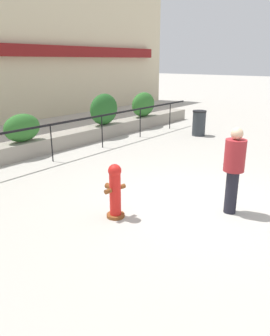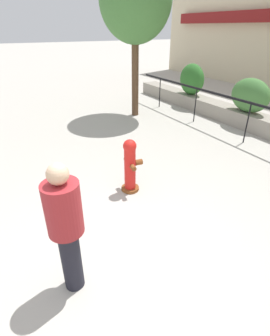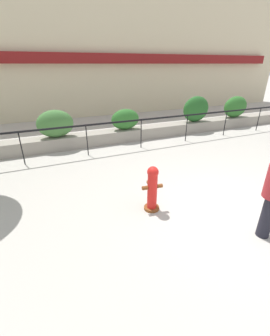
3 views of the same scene
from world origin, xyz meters
name	(u,v)px [view 3 (image 3 of 3)]	position (x,y,z in m)	size (l,w,h in m)	color
ground_plane	(233,216)	(0.00, 0.00, 0.00)	(120.00, 120.00, 0.00)	#B2ADA3
building_facade	(92,47)	(0.00, 11.98, 3.99)	(30.00, 1.36, 8.00)	beige
planter_wall_low	(131,134)	(0.00, 6.00, 0.25)	(18.00, 0.70, 0.50)	gray
fence_railing_segment	(141,122)	(0.00, 4.90, 1.02)	(15.00, 0.05, 1.15)	black
hedge_bush_1	(55,124)	(-3.07, 6.00, 1.02)	(1.35, 0.70, 1.03)	#427538
hedge_bush_2	(125,119)	(-0.24, 6.00, 0.93)	(1.23, 0.61, 0.86)	#2D6B28
hedge_bush_3	(196,109)	(3.40, 6.00, 1.10)	(1.39, 0.61, 1.20)	#235B23
hedge_bush_4	(235,107)	(5.92, 6.00, 1.04)	(1.43, 0.62, 1.07)	#2D6B28
fire_hydrant	(152,188)	(-1.55, 0.95, 0.55)	(0.48, 0.45, 1.08)	brown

